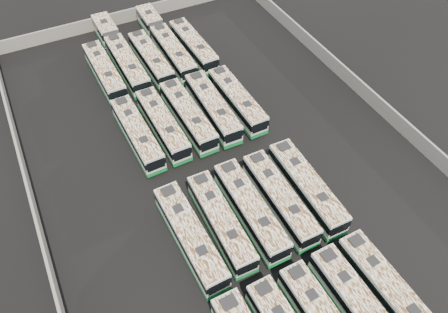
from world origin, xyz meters
TOP-DOWN VIEW (x-y plane):
  - ground at (0.00, 0.00)m, footprint 140.00×140.00m
  - perimeter_wall at (0.00, 0.00)m, footprint 45.20×73.20m
  - bus_front_right at (1.88, -21.69)m, footprint 2.72×12.17m
  - bus_front_far_right at (5.25, -21.64)m, footprint 2.79×12.19m
  - bus_midfront_far_left at (-8.74, -8.05)m, footprint 2.97×12.64m
  - bus_midfront_left at (-5.15, -7.82)m, footprint 2.79×12.11m
  - bus_midfront_center at (-1.70, -7.93)m, footprint 2.76×12.51m
  - bus_midfront_right at (1.85, -8.05)m, footprint 2.72×12.30m
  - bus_midfront_far_right at (5.35, -8.06)m, footprint 2.93×12.57m
  - bus_midback_far_left at (-8.62, 8.33)m, footprint 2.88×12.18m
  - bus_midback_left at (-5.22, 8.46)m, footprint 2.77×12.19m
  - bus_midback_center at (-1.72, 8.47)m, footprint 2.83×12.44m
  - bus_midback_right at (1.77, 8.42)m, footprint 2.94×12.57m
  - bus_midback_far_right at (5.33, 8.31)m, footprint 2.67×12.18m
  - bus_back_far_left at (-8.65, 22.21)m, footprint 2.83×12.33m
  - bus_back_left at (-5.28, 25.65)m, footprint 2.87×19.61m
  - bus_back_center at (-1.67, 22.12)m, footprint 2.77×12.08m
  - bus_back_right at (1.84, 25.38)m, footprint 2.67×19.08m
  - bus_back_far_right at (5.27, 22.34)m, footprint 2.84×12.22m

SIDE VIEW (x-z plane):
  - ground at x=0.00m, z-range 0.00..0.00m
  - perimeter_wall at x=0.00m, z-range 0.00..2.20m
  - bus_back_center at x=-1.67m, z-range 0.04..3.43m
  - bus_midfront_left at x=-5.15m, z-range 0.04..3.44m
  - bus_midback_far_left at x=-8.62m, z-range 0.04..3.45m
  - bus_front_right at x=1.88m, z-range 0.04..3.46m
  - bus_front_far_right at x=5.25m, z-range 0.04..3.46m
  - bus_midback_left at x=-5.22m, z-range 0.04..3.46m
  - bus_midback_far_right at x=5.33m, z-range 0.04..3.46m
  - bus_back_far_right at x=5.27m, z-range 0.04..3.47m
  - bus_back_right at x=1.84m, z-range 0.04..3.50m
  - bus_midfront_right at x=1.85m, z-range 0.04..3.50m
  - bus_back_far_left at x=-8.65m, z-range 0.04..3.50m
  - bus_midback_center at x=-1.72m, z-range 0.04..3.53m
  - bus_midfront_center at x=-1.70m, z-range 0.04..3.56m
  - bus_midfront_far_right at x=5.35m, z-range 0.04..3.57m
  - bus_midback_right at x=1.77m, z-range 0.04..3.57m
  - bus_midfront_far_left at x=-8.74m, z-range 0.04..3.59m
  - bus_back_left at x=-5.28m, z-range 0.04..3.59m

